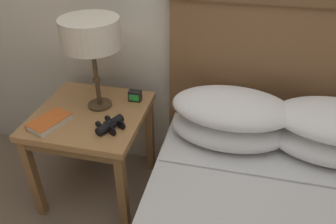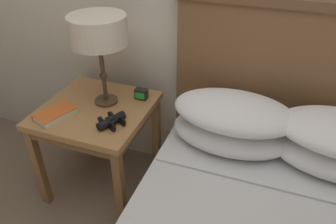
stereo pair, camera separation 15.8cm
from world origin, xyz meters
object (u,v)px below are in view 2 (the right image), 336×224
table_lamp (98,32)px  book_on_nightstand (55,114)px  binoculars_pair (112,121)px  alarm_clock (141,94)px  nightstand (97,119)px

table_lamp → book_on_nightstand: 0.48m
book_on_nightstand → binoculars_pair: bearing=6.4°
table_lamp → alarm_clock: bearing=29.7°
nightstand → binoculars_pair: size_ratio=3.55×
book_on_nightstand → alarm_clock: 0.48m
nightstand → alarm_clock: bearing=40.6°
nightstand → book_on_nightstand: 0.23m
nightstand → binoculars_pair: bearing=-34.8°
table_lamp → binoculars_pair: bearing=-54.3°
nightstand → table_lamp: (0.03, 0.07, 0.48)m
nightstand → book_on_nightstand: size_ratio=2.50×
nightstand → book_on_nightstand: bearing=-135.1°
alarm_clock → table_lamp: bearing=-150.3°
binoculars_pair → alarm_clock: alarm_clock is taller
nightstand → binoculars_pair: (0.16, -0.11, 0.10)m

